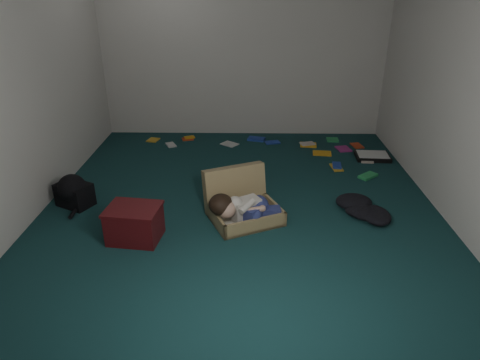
{
  "coord_description": "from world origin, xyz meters",
  "views": [
    {
      "loc": [
        0.07,
        -3.91,
        2.13
      ],
      "look_at": [
        0.0,
        -0.15,
        0.35
      ],
      "focal_mm": 32.0,
      "sensor_mm": 36.0,
      "label": 1
    }
  ],
  "objects": [
    {
      "name": "suitcase",
      "position": [
        0.01,
        -0.23,
        0.14
      ],
      "size": [
        0.83,
        0.82,
        0.46
      ],
      "rotation": [
        0.0,
        0.0,
        0.42
      ],
      "color": "#9F8757",
      "rests_on": "floor"
    },
    {
      "name": "maroon_bin",
      "position": [
        -0.93,
        -0.66,
        0.16
      ],
      "size": [
        0.5,
        0.42,
        0.32
      ],
      "rotation": [
        0.0,
        0.0,
        -0.12
      ],
      "color": "#480E11",
      "rests_on": "floor"
    },
    {
      "name": "book_scatter",
      "position": [
        0.56,
        1.6,
        0.01
      ],
      "size": [
        3.11,
        1.48,
        0.02
      ],
      "color": "gold",
      "rests_on": "floor"
    },
    {
      "name": "clothing_pile",
      "position": [
        1.24,
        -0.17,
        0.07
      ],
      "size": [
        0.53,
        0.47,
        0.14
      ],
      "primitive_type": null,
      "rotation": [
        0.0,
        0.0,
        0.28
      ],
      "color": "black",
      "rests_on": "floor"
    },
    {
      "name": "floor",
      "position": [
        0.0,
        0.0,
        0.0
      ],
      "size": [
        4.5,
        4.5,
        0.0
      ],
      "primitive_type": "plane",
      "color": "#133638",
      "rests_on": "ground"
    },
    {
      "name": "wall_right",
      "position": [
        2.0,
        0.0,
        1.3
      ],
      "size": [
        0.0,
        4.5,
        4.5
      ],
      "primitive_type": "plane",
      "rotation": [
        1.57,
        0.0,
        -1.57
      ],
      "color": "silver",
      "rests_on": "ground"
    },
    {
      "name": "wall_back",
      "position": [
        0.0,
        2.25,
        1.3
      ],
      "size": [
        4.5,
        0.0,
        4.5
      ],
      "primitive_type": "plane",
      "rotation": [
        1.57,
        0.0,
        0.0
      ],
      "color": "silver",
      "rests_on": "ground"
    },
    {
      "name": "wall_front",
      "position": [
        0.0,
        -2.25,
        1.3
      ],
      "size": [
        4.5,
        0.0,
        4.5
      ],
      "primitive_type": "plane",
      "rotation": [
        -1.57,
        0.0,
        0.0
      ],
      "color": "silver",
      "rests_on": "ground"
    },
    {
      "name": "paper_tray",
      "position": [
        1.7,
        1.28,
        0.03
      ],
      "size": [
        0.45,
        0.35,
        0.06
      ],
      "rotation": [
        0.0,
        0.0,
        -0.06
      ],
      "color": "black",
      "rests_on": "floor"
    },
    {
      "name": "wall_left",
      "position": [
        -2.0,
        0.0,
        1.3
      ],
      "size": [
        0.0,
        4.5,
        4.5
      ],
      "primitive_type": "plane",
      "rotation": [
        1.57,
        0.0,
        1.57
      ],
      "color": "silver",
      "rests_on": "ground"
    },
    {
      "name": "person",
      "position": [
        0.04,
        -0.4,
        0.18
      ],
      "size": [
        0.7,
        0.38,
        0.29
      ],
      "rotation": [
        0.0,
        0.0,
        0.42
      ],
      "color": "beige",
      "rests_on": "suitcase"
    },
    {
      "name": "backpack",
      "position": [
        -1.7,
        -0.04,
        0.13
      ],
      "size": [
        0.54,
        0.5,
        0.26
      ],
      "primitive_type": null,
      "rotation": [
        0.0,
        0.0,
        -0.47
      ],
      "color": "black",
      "rests_on": "floor"
    }
  ]
}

